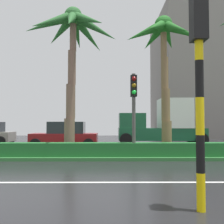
% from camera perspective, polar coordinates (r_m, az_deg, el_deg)
% --- Properties ---
extents(ground_plane, '(90.00, 42.00, 0.10)m').
position_cam_1_polar(ground_plane, '(15.39, -20.14, -8.51)').
color(ground_plane, black).
extents(median_strip, '(85.50, 4.00, 0.15)m').
position_cam_1_polar(median_strip, '(14.44, -21.49, -8.41)').
color(median_strip, '#2D6B33').
rests_on(median_strip, ground_plane).
extents(palm_tree_centre, '(4.78, 4.76, 7.37)m').
position_cam_1_polar(palm_tree_centre, '(14.15, -8.43, 15.77)').
color(palm_tree_centre, '#7A5B4C').
rests_on(palm_tree_centre, median_strip).
extents(palm_tree_centre_right, '(3.94, 3.75, 6.91)m').
position_cam_1_polar(palm_tree_centre_right, '(14.11, 11.00, 14.14)').
color(palm_tree_centre_right, brown).
rests_on(palm_tree_centre_right, median_strip).
extents(traffic_signal_median_right, '(0.28, 0.43, 3.69)m').
position_cam_1_polar(traffic_signal_median_right, '(11.95, 4.67, 2.73)').
color(traffic_signal_median_right, '#4C4C47').
rests_on(traffic_signal_median_right, median_strip).
extents(traffic_signal_foreground, '(0.28, 0.43, 4.22)m').
position_cam_1_polar(traffic_signal_foreground, '(5.42, 18.03, 11.25)').
color(traffic_signal_foreground, yellow).
rests_on(traffic_signal_foreground, ground_plane).
extents(car_in_traffic_third, '(4.30, 2.02, 1.72)m').
position_cam_1_polar(car_in_traffic_third, '(17.83, -9.95, -4.94)').
color(car_in_traffic_third, maroon).
rests_on(car_in_traffic_third, ground_plane).
extents(box_truck_lead, '(6.40, 2.64, 3.46)m').
position_cam_1_polar(box_truck_lead, '(20.51, 10.59, -2.58)').
color(box_truck_lead, '#195133').
rests_on(box_truck_lead, ground_plane).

